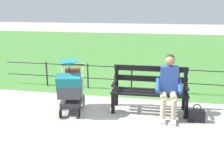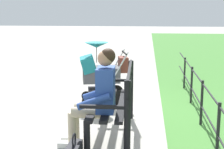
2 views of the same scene
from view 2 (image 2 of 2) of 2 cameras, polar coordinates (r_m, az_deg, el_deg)
name	(u,v)px [view 2 (image 2 of 2)]	position (r m, az deg, el deg)	size (l,w,h in m)	color
ground_plane	(113,122)	(5.33, 0.20, -8.07)	(60.00, 60.00, 0.00)	#ADA89E
park_bench	(117,99)	(4.64, 0.93, -4.18)	(1.61, 0.64, 0.96)	black
person_on_bench	(97,95)	(4.25, -2.54, -3.51)	(0.54, 0.74, 1.28)	tan
stroller	(101,72)	(6.25, -1.95, 0.44)	(0.67, 0.96, 1.15)	black
park_fence	(205,103)	(4.99, 15.58, -4.78)	(7.31, 0.04, 0.70)	black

